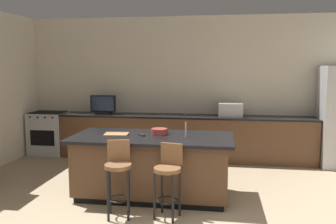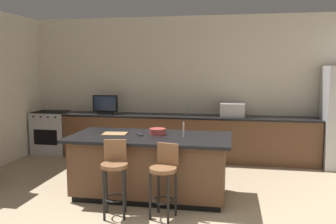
{
  "view_description": "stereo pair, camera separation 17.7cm",
  "coord_description": "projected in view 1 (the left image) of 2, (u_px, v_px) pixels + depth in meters",
  "views": [
    {
      "loc": [
        0.7,
        -3.0,
        1.9
      ],
      "look_at": [
        -0.21,
        2.97,
        1.13
      ],
      "focal_mm": 37.4,
      "sensor_mm": 36.0,
      "label": 1
    },
    {
      "loc": [
        0.88,
        -2.97,
        1.9
      ],
      "look_at": [
        -0.21,
        2.97,
        1.13
      ],
      "focal_mm": 37.4,
      "sensor_mm": 36.0,
      "label": 2
    }
  ],
  "objects": [
    {
      "name": "range_oven",
      "position": [
        49.0,
        133.0,
        7.72
      ],
      "size": [
        0.77,
        0.63,
        0.94
      ],
      "color": "#B7BABF",
      "rests_on": "ground_plane"
    },
    {
      "name": "wall_back",
      "position": [
        188.0,
        87.0,
        7.5
      ],
      "size": [
        7.48,
        0.12,
        2.97
      ],
      "primitive_type": "cube",
      "color": "beige",
      "rests_on": "ground_plane"
    },
    {
      "name": "bar_stool_left",
      "position": [
        118.0,
        172.0,
        4.44
      ],
      "size": [
        0.35,
        0.37,
        0.98
      ],
      "rotation": [
        0.0,
        0.0,
        0.23
      ],
      "color": "brown",
      "rests_on": "ground_plane"
    },
    {
      "name": "bar_stool_right",
      "position": [
        168.0,
        174.0,
        4.41
      ],
      "size": [
        0.35,
        0.37,
        0.94
      ],
      "rotation": [
        0.0,
        0.0,
        -0.23
      ],
      "color": "brown",
      "rests_on": "ground_plane"
    },
    {
      "name": "sink_faucet_back",
      "position": [
        185.0,
        109.0,
        7.29
      ],
      "size": [
        0.02,
        0.02,
        0.24
      ],
      "primitive_type": "cylinder",
      "color": "#B2B2B7",
      "rests_on": "counter_back"
    },
    {
      "name": "tv_remote",
      "position": [
        142.0,
        135.0,
        5.13
      ],
      "size": [
        0.14,
        0.16,
        0.02
      ],
      "primitive_type": "cube",
      "rotation": [
        0.0,
        0.0,
        0.63
      ],
      "color": "black",
      "rests_on": "kitchen_island"
    },
    {
      "name": "fruit_bowl",
      "position": [
        159.0,
        131.0,
        5.22
      ],
      "size": [
        0.24,
        0.24,
        0.09
      ],
      "primitive_type": "cylinder",
      "color": "#993833",
      "rests_on": "kitchen_island"
    },
    {
      "name": "kitchen_island",
      "position": [
        152.0,
        166.0,
        5.15
      ],
      "size": [
        2.34,
        1.11,
        0.91
      ],
      "color": "black",
      "rests_on": "ground_plane"
    },
    {
      "name": "cutting_board",
      "position": [
        116.0,
        134.0,
        5.18
      ],
      "size": [
        0.37,
        0.3,
        0.02
      ],
      "primitive_type": "cube",
      "rotation": [
        0.0,
        0.0,
        0.11
      ],
      "color": "#A87F51",
      "rests_on": "kitchen_island"
    },
    {
      "name": "sink_faucet_island",
      "position": [
        186.0,
        129.0,
        5.01
      ],
      "size": [
        0.02,
        0.02,
        0.22
      ],
      "primitive_type": "cylinder",
      "color": "#B2B2B7",
      "rests_on": "kitchen_island"
    },
    {
      "name": "counter_back",
      "position": [
        185.0,
        137.0,
        7.27
      ],
      "size": [
        5.23,
        0.62,
        0.92
      ],
      "color": "brown",
      "rests_on": "ground_plane"
    },
    {
      "name": "cell_phone",
      "position": [
        157.0,
        133.0,
        5.27
      ],
      "size": [
        0.13,
        0.17,
        0.01
      ],
      "primitive_type": "cube",
      "rotation": [
        0.0,
        0.0,
        0.49
      ],
      "color": "black",
      "rests_on": "kitchen_island"
    },
    {
      "name": "tv_monitor",
      "position": [
        103.0,
        105.0,
        7.39
      ],
      "size": [
        0.55,
        0.16,
        0.4
      ],
      "color": "black",
      "rests_on": "counter_back"
    },
    {
      "name": "microwave",
      "position": [
        231.0,
        110.0,
        7.05
      ],
      "size": [
        0.48,
        0.36,
        0.27
      ],
      "primitive_type": "cube",
      "color": "#B7BABF",
      "rests_on": "counter_back"
    }
  ]
}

